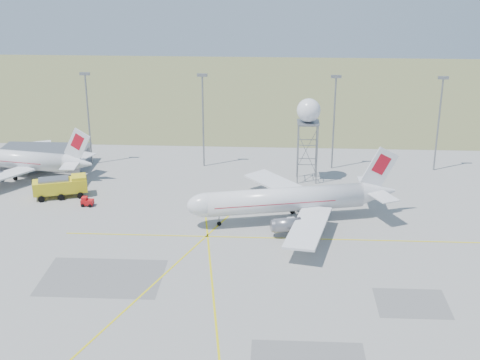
# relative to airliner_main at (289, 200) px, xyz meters

# --- Properties ---
(ground) EXTENTS (400.00, 400.00, 0.00)m
(ground) POSITION_rel_airliner_main_xyz_m (-8.13, -37.39, -3.98)
(ground) COLOR #9F9E99
(ground) RESTS_ON ground
(grass_strip) EXTENTS (400.00, 120.00, 0.03)m
(grass_strip) POSITION_rel_airliner_main_xyz_m (-8.13, 102.61, -3.96)
(grass_strip) COLOR #626D3C
(grass_strip) RESTS_ON ground
(building_grey) EXTENTS (19.00, 10.00, 3.90)m
(building_grey) POSITION_rel_airliner_main_xyz_m (-53.13, 26.61, -2.00)
(building_grey) COLOR gray
(building_grey) RESTS_ON ground
(mast_a) EXTENTS (2.20, 0.50, 20.50)m
(mast_a) POSITION_rel_airliner_main_xyz_m (-43.13, 28.61, 8.09)
(mast_a) COLOR gray
(mast_a) RESTS_ON ground
(mast_b) EXTENTS (2.20, 0.50, 20.50)m
(mast_b) POSITION_rel_airliner_main_xyz_m (-18.13, 28.61, 8.09)
(mast_b) COLOR gray
(mast_b) RESTS_ON ground
(mast_c) EXTENTS (2.20, 0.50, 20.50)m
(mast_c) POSITION_rel_airliner_main_xyz_m (9.87, 28.61, 8.09)
(mast_c) COLOR gray
(mast_c) RESTS_ON ground
(mast_d) EXTENTS (2.20, 0.50, 20.50)m
(mast_d) POSITION_rel_airliner_main_xyz_m (31.87, 28.61, 8.09)
(mast_d) COLOR gray
(mast_d) RESTS_ON ground
(airliner_main) EXTENTS (37.89, 36.17, 12.98)m
(airliner_main) POSITION_rel_airliner_main_xyz_m (0.00, 0.00, 0.00)
(airliner_main) COLOR silver
(airliner_main) RESTS_ON ground
(airliner_far) EXTENTS (33.64, 32.30, 11.48)m
(airliner_far) POSITION_rel_airliner_main_xyz_m (-57.17, 20.30, -0.46)
(airliner_far) COLOR silver
(airliner_far) RESTS_ON ground
(radar_tower) EXTENTS (4.79, 4.79, 17.35)m
(radar_tower) POSITION_rel_airliner_main_xyz_m (4.02, 20.72, 5.76)
(radar_tower) COLOR gray
(radar_tower) RESTS_ON ground
(fire_truck) EXTENTS (10.76, 6.49, 4.08)m
(fire_truck) POSITION_rel_airliner_main_xyz_m (-43.79, 9.02, -2.02)
(fire_truck) COLOR gold
(fire_truck) RESTS_ON ground
(baggage_tug) EXTENTS (2.33, 1.91, 1.75)m
(baggage_tug) POSITION_rel_airliner_main_xyz_m (-37.78, 4.82, -3.32)
(baggage_tug) COLOR red
(baggage_tug) RESTS_ON ground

